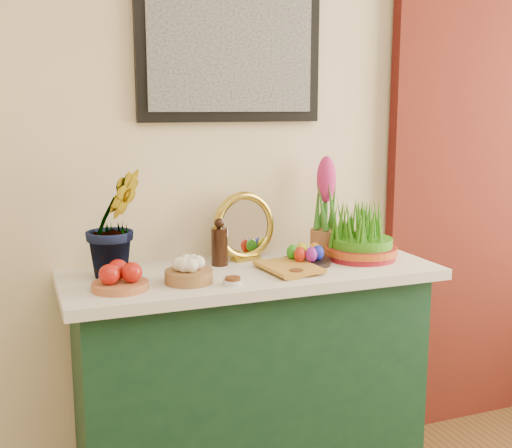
{
  "coord_description": "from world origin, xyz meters",
  "views": [
    {
      "loc": [
        -0.74,
        -0.18,
        1.49
      ],
      "look_at": [
        0.08,
        1.95,
        1.07
      ],
      "focal_mm": 45.0,
      "sensor_mm": 36.0,
      "label": 1
    }
  ],
  "objects_px": {
    "book": "(268,270)",
    "mirror": "(244,227)",
    "sideboard": "(251,385)",
    "hyacinth_green": "(114,206)",
    "wheatgrass_sabzeh": "(362,234)"
  },
  "relations": [
    {
      "from": "sideboard",
      "to": "wheatgrass_sabzeh",
      "type": "bearing_deg",
      "value": -0.68
    },
    {
      "from": "hyacinth_green",
      "to": "wheatgrass_sabzeh",
      "type": "distance_m",
      "value": 0.97
    },
    {
      "from": "hyacinth_green",
      "to": "sideboard",
      "type": "bearing_deg",
      "value": -27.79
    },
    {
      "from": "mirror",
      "to": "wheatgrass_sabzeh",
      "type": "relative_size",
      "value": 0.97
    },
    {
      "from": "hyacinth_green",
      "to": "book",
      "type": "height_order",
      "value": "hyacinth_green"
    },
    {
      "from": "hyacinth_green",
      "to": "mirror",
      "type": "relative_size",
      "value": 1.84
    },
    {
      "from": "book",
      "to": "wheatgrass_sabzeh",
      "type": "xyz_separation_m",
      "value": [
        0.44,
        0.09,
        0.09
      ]
    },
    {
      "from": "mirror",
      "to": "wheatgrass_sabzeh",
      "type": "distance_m",
      "value": 0.47
    },
    {
      "from": "sideboard",
      "to": "mirror",
      "type": "height_order",
      "value": "mirror"
    },
    {
      "from": "book",
      "to": "mirror",
      "type": "bearing_deg",
      "value": 83.84
    },
    {
      "from": "mirror",
      "to": "book",
      "type": "bearing_deg",
      "value": -89.88
    },
    {
      "from": "hyacinth_green",
      "to": "wheatgrass_sabzeh",
      "type": "bearing_deg",
      "value": -24.08
    },
    {
      "from": "mirror",
      "to": "wheatgrass_sabzeh",
      "type": "bearing_deg",
      "value": -19.95
    },
    {
      "from": "sideboard",
      "to": "mirror",
      "type": "bearing_deg",
      "value": 79.42
    },
    {
      "from": "hyacinth_green",
      "to": "book",
      "type": "distance_m",
      "value": 0.59
    }
  ]
}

